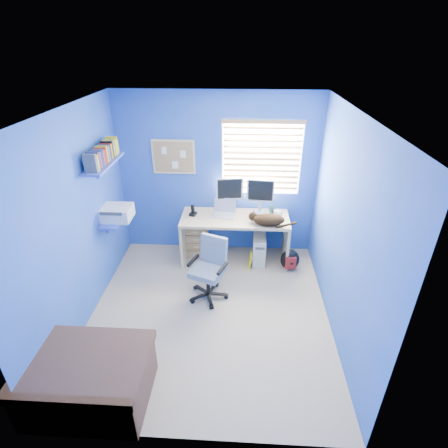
# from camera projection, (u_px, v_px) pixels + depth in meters

# --- Properties ---
(floor) EXTENTS (3.00, 3.20, 0.00)m
(floor) POSITION_uv_depth(u_px,v_px,m) (210.00, 313.00, 4.49)
(floor) COLOR #BBAF90
(floor) RESTS_ON ground
(ceiling) EXTENTS (3.00, 3.20, 0.00)m
(ceiling) POSITION_uv_depth(u_px,v_px,m) (204.00, 112.00, 3.29)
(ceiling) COLOR white
(ceiling) RESTS_ON wall_back
(wall_back) EXTENTS (3.00, 0.01, 2.50)m
(wall_back) POSITION_uv_depth(u_px,v_px,m) (218.00, 176.00, 5.29)
(wall_back) COLOR blue
(wall_back) RESTS_ON ground
(wall_front) EXTENTS (3.00, 0.01, 2.50)m
(wall_front) POSITION_uv_depth(u_px,v_px,m) (185.00, 337.00, 2.48)
(wall_front) COLOR blue
(wall_front) RESTS_ON ground
(wall_left) EXTENTS (0.01, 3.20, 2.50)m
(wall_left) POSITION_uv_depth(u_px,v_px,m) (76.00, 224.00, 3.96)
(wall_left) COLOR blue
(wall_left) RESTS_ON ground
(wall_right) EXTENTS (0.01, 3.20, 2.50)m
(wall_right) POSITION_uv_depth(u_px,v_px,m) (344.00, 232.00, 3.81)
(wall_right) COLOR blue
(wall_right) RESTS_ON ground
(desk) EXTENTS (1.61, 0.65, 0.74)m
(desk) POSITION_uv_depth(u_px,v_px,m) (235.00, 238.00, 5.39)
(desk) COLOR tan
(desk) RESTS_ON floor
(laptop) EXTENTS (0.35, 0.29, 0.22)m
(laptop) POSITION_uv_depth(u_px,v_px,m) (224.00, 209.00, 5.21)
(laptop) COLOR silver
(laptop) RESTS_ON desk
(monitor_left) EXTENTS (0.41, 0.18, 0.54)m
(monitor_left) POSITION_uv_depth(u_px,v_px,m) (230.00, 194.00, 5.29)
(monitor_left) COLOR silver
(monitor_left) RESTS_ON desk
(monitor_right) EXTENTS (0.41, 0.15, 0.54)m
(monitor_right) POSITION_uv_depth(u_px,v_px,m) (260.00, 196.00, 5.24)
(monitor_right) COLOR silver
(monitor_right) RESTS_ON desk
(phone) EXTENTS (0.12, 0.13, 0.17)m
(phone) POSITION_uv_depth(u_px,v_px,m) (193.00, 210.00, 5.24)
(phone) COLOR black
(phone) RESTS_ON desk
(mug) EXTENTS (0.10, 0.09, 0.10)m
(mug) POSITION_uv_depth(u_px,v_px,m) (272.00, 209.00, 5.34)
(mug) COLOR #2E6C6B
(mug) RESTS_ON desk
(cd_spindle) EXTENTS (0.13, 0.13, 0.07)m
(cd_spindle) POSITION_uv_depth(u_px,v_px,m) (278.00, 212.00, 5.28)
(cd_spindle) COLOR silver
(cd_spindle) RESTS_ON desk
(cat) EXTENTS (0.50, 0.36, 0.16)m
(cat) POSITION_uv_depth(u_px,v_px,m) (269.00, 220.00, 4.97)
(cat) COLOR black
(cat) RESTS_ON desk
(tower_pc) EXTENTS (0.20, 0.44, 0.45)m
(tower_pc) POSITION_uv_depth(u_px,v_px,m) (259.00, 248.00, 5.42)
(tower_pc) COLOR beige
(tower_pc) RESTS_ON floor
(drawer_boxes) EXTENTS (0.35, 0.28, 0.54)m
(drawer_boxes) POSITION_uv_depth(u_px,v_px,m) (197.00, 239.00, 5.58)
(drawer_boxes) COLOR tan
(drawer_boxes) RESTS_ON floor
(yellow_book) EXTENTS (0.03, 0.17, 0.24)m
(yellow_book) POSITION_uv_depth(u_px,v_px,m) (250.00, 261.00, 5.31)
(yellow_book) COLOR yellow
(yellow_book) RESTS_ON floor
(backpack) EXTENTS (0.30, 0.24, 0.33)m
(backpack) POSITION_uv_depth(u_px,v_px,m) (290.00, 260.00, 5.25)
(backpack) COLOR black
(backpack) RESTS_ON floor
(bed_corner) EXTENTS (1.10, 0.78, 0.53)m
(bed_corner) POSITION_uv_depth(u_px,v_px,m) (89.00, 380.00, 3.31)
(bed_corner) COLOR #4D3023
(bed_corner) RESTS_ON floor
(office_chair) EXTENTS (0.63, 0.63, 0.85)m
(office_chair) POSITION_uv_depth(u_px,v_px,m) (209.00, 276.00, 4.64)
(office_chair) COLOR black
(office_chair) RESTS_ON floor
(window_blinds) EXTENTS (1.15, 0.05, 1.10)m
(window_blinds) POSITION_uv_depth(u_px,v_px,m) (262.00, 159.00, 5.09)
(window_blinds) COLOR white
(window_blinds) RESTS_ON ground
(corkboard) EXTENTS (0.64, 0.02, 0.52)m
(corkboard) POSITION_uv_depth(u_px,v_px,m) (174.00, 157.00, 5.16)
(corkboard) COLOR tan
(corkboard) RESTS_ON ground
(wall_shelves) EXTENTS (0.42, 0.90, 1.05)m
(wall_shelves) POSITION_uv_depth(u_px,v_px,m) (109.00, 185.00, 4.52)
(wall_shelves) COLOR blue
(wall_shelves) RESTS_ON ground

